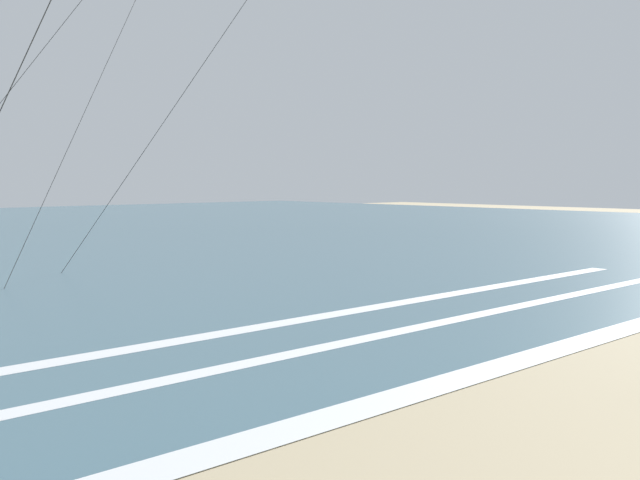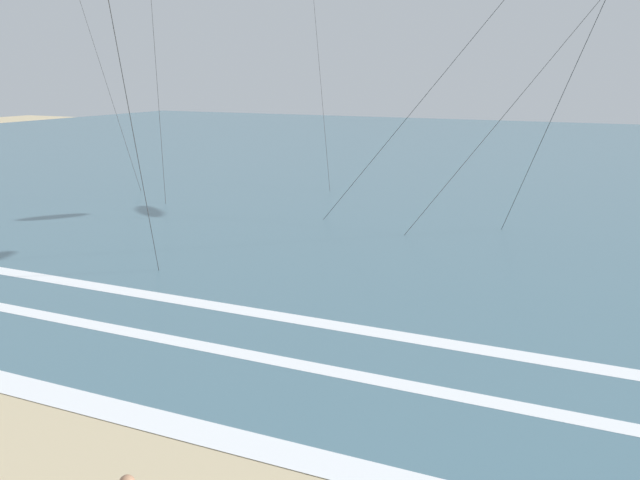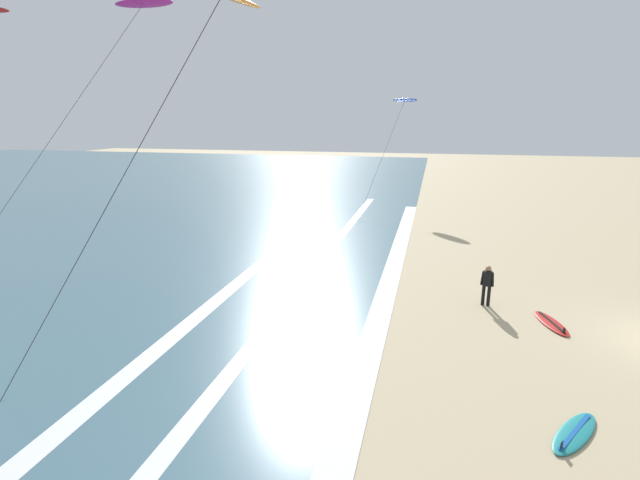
% 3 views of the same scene
% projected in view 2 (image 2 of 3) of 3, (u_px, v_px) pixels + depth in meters
% --- Properties ---
extents(ocean_surface, '(140.00, 90.00, 0.01)m').
position_uv_depth(ocean_surface, '(557.00, 164.00, 52.97)').
color(ocean_surface, '#476B7A').
rests_on(ocean_surface, ground).
extents(wave_foam_shoreline, '(41.45, 0.84, 0.01)m').
position_uv_depth(wave_foam_shoreline, '(245.00, 443.00, 13.34)').
color(wave_foam_shoreline, white).
rests_on(wave_foam_shoreline, ocean_surface).
extents(wave_foam_mid_break, '(47.01, 0.55, 0.01)m').
position_uv_depth(wave_foam_mid_break, '(336.00, 372.00, 16.50)').
color(wave_foam_mid_break, white).
rests_on(wave_foam_mid_break, ocean_surface).
extents(wave_foam_outer_break, '(38.79, 0.67, 0.01)m').
position_uv_depth(wave_foam_outer_break, '(300.00, 320.00, 19.94)').
color(wave_foam_outer_break, white).
rests_on(wave_foam_outer_break, ocean_surface).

